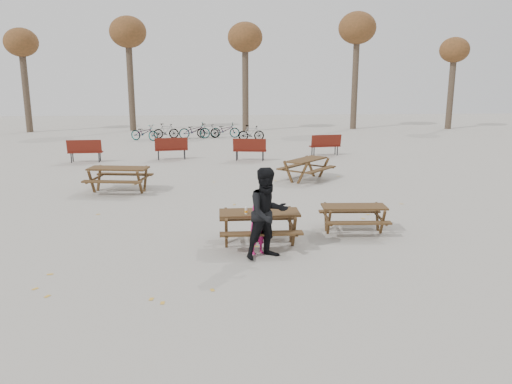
{
  "coord_description": "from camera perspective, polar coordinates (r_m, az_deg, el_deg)",
  "views": [
    {
      "loc": [
        -0.87,
        -10.8,
        3.73
      ],
      "look_at": [
        0.0,
        1.0,
        1.0
      ],
      "focal_mm": 35.0,
      "sensor_mm": 36.0,
      "label": 1
    }
  ],
  "objects": [
    {
      "name": "bread_roll",
      "position": [
        11.09,
        -0.02,
        -2.15
      ],
      "size": [
        0.14,
        0.06,
        0.05
      ],
      "primitive_type": "ellipsoid",
      "color": "tan",
      "rests_on": "food_tray"
    },
    {
      "name": "picnic_table_north",
      "position": [
        17.12,
        -15.39,
        1.35
      ],
      "size": [
        2.13,
        1.82,
        0.83
      ],
      "primitive_type": null,
      "rotation": [
        0.0,
        0.0,
        -0.15
      ],
      "color": "#3C2615",
      "rests_on": "ground"
    },
    {
      "name": "picnic_table_far",
      "position": [
        18.59,
        5.78,
        2.58
      ],
      "size": [
        2.3,
        2.33,
        0.78
      ],
      "primitive_type": null,
      "rotation": [
        0.0,
        0.0,
        0.84
      ],
      "color": "#3C2615",
      "rests_on": "ground"
    },
    {
      "name": "bicycle_row",
      "position": [
        31.18,
        -6.94,
        6.92
      ],
      "size": [
        8.14,
        2.33,
        1.01
      ],
      "color": "black",
      "rests_on": "ground"
    },
    {
      "name": "food_tray",
      "position": [
        11.1,
        -0.02,
        -2.36
      ],
      "size": [
        0.18,
        0.11,
        0.03
      ],
      "primitive_type": "cube",
      "color": "silver",
      "rests_on": "main_picnic_table"
    },
    {
      "name": "soda_bottle",
      "position": [
        11.03,
        -1.14,
        -2.17
      ],
      "size": [
        0.07,
        0.07,
        0.17
      ],
      "color": "silver",
      "rests_on": "main_picnic_table"
    },
    {
      "name": "park_bench_row",
      "position": [
        23.29,
        -5.25,
        5.01
      ],
      "size": [
        12.72,
        1.98,
        1.03
      ],
      "color": "maroon",
      "rests_on": "ground"
    },
    {
      "name": "adult",
      "position": [
        10.37,
        1.35,
        -2.46
      ],
      "size": [
        1.16,
        1.06,
        1.94
      ],
      "primitive_type": "imported",
      "rotation": [
        0.0,
        0.0,
        0.43
      ],
      "color": "black",
      "rests_on": "ground"
    },
    {
      "name": "ground",
      "position": [
        11.46,
        0.37,
        -6.0
      ],
      "size": [
        80.0,
        80.0,
        0.0
      ],
      "primitive_type": "plane",
      "color": "gray",
      "rests_on": "ground"
    },
    {
      "name": "main_picnic_table",
      "position": [
        11.28,
        0.38,
        -3.19
      ],
      "size": [
        1.8,
        1.45,
        0.78
      ],
      "color": "#3C2615",
      "rests_on": "ground"
    },
    {
      "name": "picnic_table_east",
      "position": [
        12.48,
        11.09,
        -3.05
      ],
      "size": [
        1.62,
        1.33,
        0.67
      ],
      "primitive_type": null,
      "rotation": [
        0.0,
        0.0,
        -0.05
      ],
      "color": "#3C2615",
      "rests_on": "ground"
    },
    {
      "name": "tree_row",
      "position": [
        36.08,
        -1.47,
        16.91
      ],
      "size": [
        32.17,
        3.52,
        8.26
      ],
      "color": "#382B21",
      "rests_on": "ground"
    },
    {
      "name": "child",
      "position": [
        10.73,
        0.21,
        -4.26
      ],
      "size": [
        0.47,
        0.41,
        1.1
      ],
      "primitive_type": "imported",
      "rotation": [
        0.0,
        0.0,
        0.43
      ],
      "color": "#C11864",
      "rests_on": "ground"
    },
    {
      "name": "fallen_leaves",
      "position": [
        13.88,
        1.6,
        -2.59
      ],
      "size": [
        11.0,
        11.0,
        0.01
      ],
      "primitive_type": null,
      "color": "gold",
      "rests_on": "ground"
    }
  ]
}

